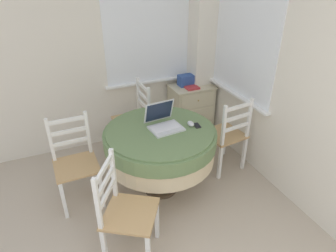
# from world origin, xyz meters

# --- Properties ---
(corner_room_shell) EXTENTS (4.20, 5.15, 2.55)m
(corner_room_shell) POSITION_xyz_m (1.13, 2.07, 1.28)
(corner_room_shell) COLOR silver
(corner_room_shell) RESTS_ON ground_plane
(round_dining_table) EXTENTS (1.11, 1.11, 0.74)m
(round_dining_table) POSITION_xyz_m (0.78, 2.08, 0.59)
(round_dining_table) COLOR #4C3D2D
(round_dining_table) RESTS_ON ground_plane
(laptop) EXTENTS (0.34, 0.33, 0.24)m
(laptop) POSITION_xyz_m (0.83, 2.11, 0.79)
(laptop) COLOR silver
(laptop) RESTS_ON round_dining_table
(computer_mouse) EXTENTS (0.06, 0.09, 0.05)m
(computer_mouse) POSITION_xyz_m (1.09, 2.03, 0.76)
(computer_mouse) COLOR silver
(computer_mouse) RESTS_ON round_dining_table
(cell_phone) EXTENTS (0.07, 0.11, 0.01)m
(cell_phone) POSITION_xyz_m (1.14, 2.00, 0.74)
(cell_phone) COLOR black
(cell_phone) RESTS_ON round_dining_table
(dining_chair_near_back_window) EXTENTS (0.41, 0.42, 0.91)m
(dining_chair_near_back_window) POSITION_xyz_m (0.77, 2.91, 0.44)
(dining_chair_near_back_window) COLOR tan
(dining_chair_near_back_window) RESTS_ON ground_plane
(dining_chair_near_right_window) EXTENTS (0.45, 0.45, 0.91)m
(dining_chair_near_right_window) POSITION_xyz_m (1.61, 2.13, 0.44)
(dining_chair_near_right_window) COLOR tan
(dining_chair_near_right_window) RESTS_ON ground_plane
(dining_chair_camera_near) EXTENTS (0.56, 0.56, 0.91)m
(dining_chair_camera_near) POSITION_xyz_m (0.22, 1.46, 0.44)
(dining_chair_camera_near) COLOR tan
(dining_chair_camera_near) RESTS_ON ground_plane
(dining_chair_left_flank) EXTENTS (0.41, 0.41, 0.91)m
(dining_chair_left_flank) POSITION_xyz_m (-0.04, 2.28, 0.44)
(dining_chair_left_flank) COLOR tan
(dining_chair_left_flank) RESTS_ON ground_plane
(corner_cabinet) EXTENTS (0.57, 0.42, 0.70)m
(corner_cabinet) POSITION_xyz_m (1.63, 3.05, 0.35)
(corner_cabinet) COLOR beige
(corner_cabinet) RESTS_ON ground_plane
(storage_box) EXTENTS (0.22, 0.13, 0.14)m
(storage_box) POSITION_xyz_m (1.58, 3.10, 0.77)
(storage_box) COLOR #2D4C93
(storage_box) RESTS_ON corner_cabinet
(book_on_cabinet) EXTENTS (0.17, 0.19, 0.02)m
(book_on_cabinet) POSITION_xyz_m (1.59, 2.99, 0.71)
(book_on_cabinet) COLOR #BC3338
(book_on_cabinet) RESTS_ON corner_cabinet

